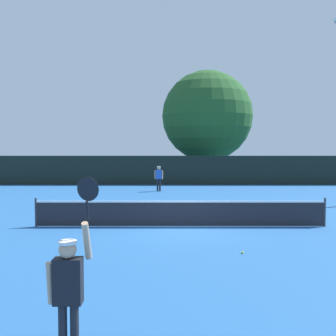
% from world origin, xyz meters
% --- Properties ---
extents(ground_plane, '(120.00, 120.00, 0.00)m').
position_xyz_m(ground_plane, '(0.00, 0.00, 0.00)').
color(ground_plane, '#235693').
extents(tennis_net, '(10.82, 0.08, 1.07)m').
position_xyz_m(tennis_net, '(0.00, 0.00, 0.51)').
color(tennis_net, '#232328').
rests_on(tennis_net, ground).
extents(perimeter_fence, '(38.67, 0.12, 2.28)m').
position_xyz_m(perimeter_fence, '(0.00, 16.47, 1.14)').
color(perimeter_fence, black).
rests_on(perimeter_fence, ground).
extents(player_serving, '(0.67, 0.40, 2.55)m').
position_xyz_m(player_serving, '(-1.79, -9.37, 1.13)').
color(player_serving, black).
rests_on(player_serving, ground).
extents(player_receiving, '(0.57, 0.25, 1.67)m').
position_xyz_m(player_receiving, '(-1.08, 11.83, 1.03)').
color(player_receiving, blue).
rests_on(player_receiving, ground).
extents(tennis_ball, '(0.07, 0.07, 0.07)m').
position_xyz_m(tennis_ball, '(1.61, -3.77, 0.03)').
color(tennis_ball, '#CCE033').
rests_on(tennis_ball, ground).
extents(large_tree, '(8.29, 8.29, 9.97)m').
position_xyz_m(large_tree, '(3.15, 22.10, 5.82)').
color(large_tree, brown).
rests_on(large_tree, ground).
extents(parked_car_near, '(2.38, 4.39, 1.69)m').
position_xyz_m(parked_car_near, '(-8.54, 22.43, 0.78)').
color(parked_car_near, black).
rests_on(parked_car_near, ground).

